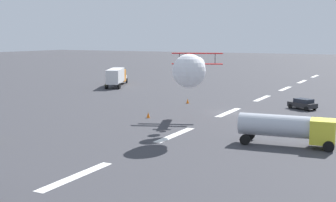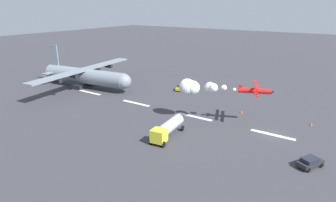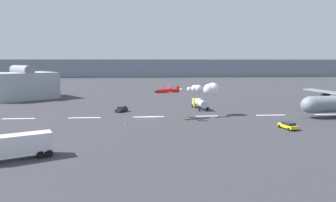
% 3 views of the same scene
% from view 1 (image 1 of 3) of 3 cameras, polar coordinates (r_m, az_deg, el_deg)
% --- Properties ---
extents(ground_plane, '(440.00, 440.00, 0.00)m').
position_cam_1_polar(ground_plane, '(62.61, 7.59, -1.43)').
color(ground_plane, '#38383D').
rests_on(ground_plane, ground).
extents(runway_stripe_0, '(8.00, 0.90, 0.01)m').
position_cam_1_polar(runway_stripe_0, '(124.95, 17.92, 2.97)').
color(runway_stripe_0, white).
rests_on(runway_stripe_0, ground).
extents(runway_stripe_1, '(8.00, 0.90, 0.01)m').
position_cam_1_polar(runway_stripe_1, '(109.11, 16.44, 2.35)').
color(runway_stripe_1, white).
rests_on(runway_stripe_1, ground).
extents(runway_stripe_2, '(8.00, 0.90, 0.01)m').
position_cam_1_polar(runway_stripe_2, '(93.38, 14.47, 1.51)').
color(runway_stripe_2, white).
rests_on(runway_stripe_2, ground).
extents(runway_stripe_3, '(8.00, 0.90, 0.01)m').
position_cam_1_polar(runway_stripe_3, '(77.83, 11.71, 0.33)').
color(runway_stripe_3, white).
rests_on(runway_stripe_3, ground).
extents(runway_stripe_4, '(8.00, 0.90, 0.01)m').
position_cam_1_polar(runway_stripe_4, '(62.61, 7.59, -1.43)').
color(runway_stripe_4, white).
rests_on(runway_stripe_4, ground).
extents(runway_stripe_5, '(8.00, 0.90, 0.01)m').
position_cam_1_polar(runway_stripe_5, '(48.00, 0.88, -4.26)').
color(runway_stripe_5, white).
rests_on(runway_stripe_5, ground).
extents(runway_stripe_6, '(8.00, 0.90, 0.01)m').
position_cam_1_polar(runway_stripe_6, '(34.82, -11.40, -9.21)').
color(runway_stripe_6, white).
rests_on(runway_stripe_6, ground).
extents(stunt_biplane_red, '(17.51, 9.48, 3.36)m').
position_cam_1_polar(stunt_biplane_red, '(47.55, 2.88, 3.99)').
color(stunt_biplane_red, red).
extents(semi_truck_orange, '(12.95, 8.14, 3.70)m').
position_cam_1_polar(semi_truck_orange, '(95.39, -6.47, 3.11)').
color(semi_truck_orange, silver).
rests_on(semi_truck_orange, ground).
extents(fuel_tanker_truck, '(3.66, 9.06, 2.90)m').
position_cam_1_polar(fuel_tanker_truck, '(44.52, 14.75, -3.23)').
color(fuel_tanker_truck, yellow).
rests_on(fuel_tanker_truck, ground).
extents(airport_staff_sedan, '(3.48, 4.38, 1.52)m').
position_cam_1_polar(airport_staff_sedan, '(67.43, 16.52, -0.32)').
color(airport_staff_sedan, '#262628').
rests_on(airport_staff_sedan, ground).
extents(traffic_cone_near, '(0.44, 0.44, 0.75)m').
position_cam_1_polar(traffic_cone_near, '(70.50, 2.48, 0.00)').
color(traffic_cone_near, orange).
rests_on(traffic_cone_near, ground).
extents(traffic_cone_far, '(0.44, 0.44, 0.75)m').
position_cam_1_polar(traffic_cone_far, '(57.94, -2.49, -1.76)').
color(traffic_cone_far, orange).
rests_on(traffic_cone_far, ground).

